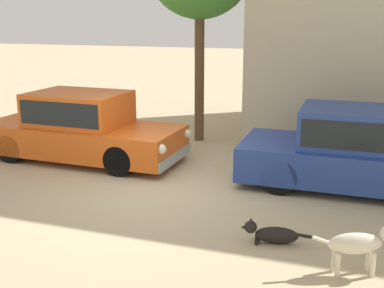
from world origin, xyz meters
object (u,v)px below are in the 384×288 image
parked_sedan_second (354,149)px  stray_dog_tan (362,243)px  stray_dog_spotted (271,234)px  parked_sedan_nearest (81,127)px

parked_sedan_second → stray_dog_tan: bearing=-87.3°
stray_dog_spotted → parked_sedan_nearest: bearing=-41.2°
parked_sedan_nearest → parked_sedan_second: 5.77m
stray_dog_spotted → stray_dog_tan: bearing=146.9°
parked_sedan_second → stray_dog_tan: (0.17, -3.30, -0.31)m
stray_dog_spotted → parked_sedan_second: bearing=-120.7°
parked_sedan_nearest → parked_sedan_second: size_ratio=1.07×
stray_dog_spotted → stray_dog_tan: (1.19, -0.49, 0.28)m
parked_sedan_nearest → stray_dog_spotted: bearing=-29.1°
stray_dog_spotted → stray_dog_tan: stray_dog_tan is taller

